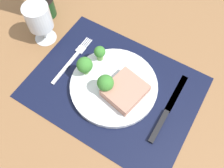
# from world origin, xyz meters

# --- Properties ---
(ground_plane) EXTENTS (1.40, 1.10, 0.03)m
(ground_plane) POSITION_xyz_m (0.00, 0.00, -0.01)
(ground_plane) COLOR brown
(placemat) EXTENTS (0.47, 0.36, 0.00)m
(placemat) POSITION_xyz_m (0.00, 0.00, 0.00)
(placemat) COLOR black
(placemat) RESTS_ON ground_plane
(plate) EXTENTS (0.25, 0.25, 0.02)m
(plate) POSITION_xyz_m (0.00, 0.00, 0.01)
(plate) COLOR silver
(plate) RESTS_ON placemat
(steak) EXTENTS (0.11, 0.12, 0.03)m
(steak) POSITION_xyz_m (0.04, -0.01, 0.03)
(steak) COLOR tan
(steak) RESTS_ON plate
(broccoli_center) EXTENTS (0.05, 0.05, 0.06)m
(broccoli_center) POSITION_xyz_m (-0.01, -0.03, 0.06)
(broccoli_center) COLOR #5B8942
(broccoli_center) RESTS_ON plate
(broccoli_back_left) EXTENTS (0.03, 0.03, 0.05)m
(broccoli_back_left) POSITION_xyz_m (-0.08, 0.05, 0.05)
(broccoli_back_left) COLOR #6B994C
(broccoli_back_left) RESTS_ON plate
(broccoli_front_edge) EXTENTS (0.05, 0.05, 0.06)m
(broccoli_front_edge) POSITION_xyz_m (-0.09, -0.01, 0.06)
(broccoli_front_edge) COLOR #5B8942
(broccoli_front_edge) RESTS_ON plate
(fork) EXTENTS (0.02, 0.19, 0.01)m
(fork) POSITION_xyz_m (-0.16, 0.01, 0.01)
(fork) COLOR silver
(fork) RESTS_ON placemat
(knife) EXTENTS (0.02, 0.23, 0.01)m
(knife) POSITION_xyz_m (0.16, 0.01, 0.01)
(knife) COLOR black
(knife) RESTS_ON placemat
(wine_glass) EXTENTS (0.08, 0.08, 0.13)m
(wine_glass) POSITION_xyz_m (-0.28, 0.04, 0.08)
(wine_glass) COLOR silver
(wine_glass) RESTS_ON ground_plane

